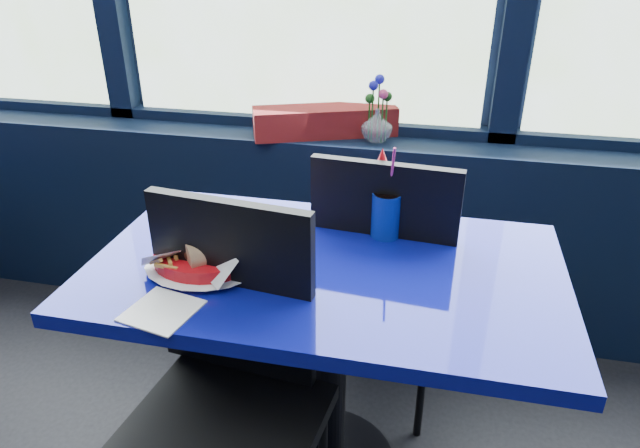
{
  "coord_description": "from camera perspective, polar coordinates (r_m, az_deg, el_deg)",
  "views": [
    {
      "loc": [
        0.55,
        0.78,
        1.51
      ],
      "look_at": [
        0.29,
        1.98,
        0.87
      ],
      "focal_mm": 32.0,
      "sensor_mm": 36.0,
      "label": 1
    }
  ],
  "objects": [
    {
      "name": "ketchup_bottle",
      "position": [
        1.6,
        6.06,
        3.08
      ],
      "size": [
        0.06,
        0.06,
        0.24
      ],
      "color": "red",
      "rests_on": "near_table"
    },
    {
      "name": "chair_near_back",
      "position": [
        1.82,
        6.09,
        -4.64
      ],
      "size": [
        0.47,
        0.47,
        0.96
      ],
      "rotation": [
        0.0,
        0.0,
        3.06
      ],
      "color": "black",
      "rests_on": "ground"
    },
    {
      "name": "food_basket",
      "position": [
        1.45,
        -11.59,
        -3.4
      ],
      "size": [
        0.3,
        0.3,
        0.09
      ],
      "rotation": [
        0.0,
        0.0,
        0.28
      ],
      "color": "red",
      "rests_on": "near_table"
    },
    {
      "name": "chair_near_front",
      "position": [
        1.43,
        -9.32,
        -15.0
      ],
      "size": [
        0.49,
        0.49,
        0.97
      ],
      "rotation": [
        0.0,
        0.0,
        -0.12
      ],
      "color": "black",
      "rests_on": "ground"
    },
    {
      "name": "near_table",
      "position": [
        1.56,
        0.54,
        -9.72
      ],
      "size": [
        1.2,
        0.7,
        0.75
      ],
      "color": "black",
      "rests_on": "ground"
    },
    {
      "name": "flower_vase",
      "position": [
        2.17,
        5.73,
        10.15
      ],
      "size": [
        0.13,
        0.14,
        0.25
      ],
      "rotation": [
        0.0,
        0.0,
        0.14
      ],
      "color": "silver",
      "rests_on": "window_sill"
    },
    {
      "name": "planter_box",
      "position": [
        2.24,
        0.51,
        10.25
      ],
      "size": [
        0.56,
        0.33,
        0.11
      ],
      "primitive_type": "cube",
      "rotation": [
        0.0,
        0.0,
        0.37
      ],
      "color": "maroon",
      "rests_on": "window_sill"
    },
    {
      "name": "soda_cup",
      "position": [
        1.58,
        6.63,
        1.02
      ],
      "size": [
        0.08,
        0.08,
        0.27
      ],
      "rotation": [
        0.0,
        0.0,
        -0.32
      ],
      "color": "#0D2794",
      "rests_on": "near_table"
    },
    {
      "name": "napkin",
      "position": [
        1.34,
        -15.53,
        -8.35
      ],
      "size": [
        0.17,
        0.17,
        0.0
      ],
      "primitive_type": "cube",
      "rotation": [
        0.0,
        0.0,
        -0.21
      ],
      "color": "white",
      "rests_on": "near_table"
    },
    {
      "name": "window_sill",
      "position": [
        2.43,
        -2.16,
        0.09
      ],
      "size": [
        5.0,
        0.26,
        0.8
      ],
      "primitive_type": "cube",
      "color": "black",
      "rests_on": "ground"
    }
  ]
}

